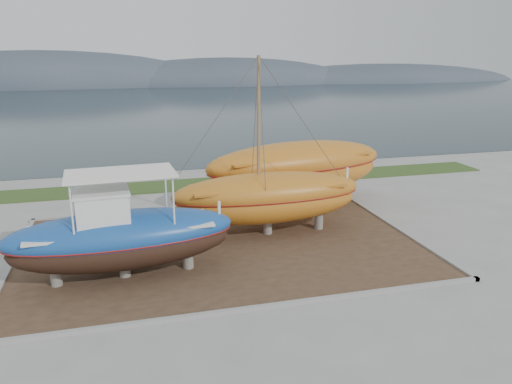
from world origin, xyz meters
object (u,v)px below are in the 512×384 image
object	(u,v)px
blue_caique	(121,226)
white_dinghy	(102,241)
orange_sailboat	(268,149)
orange_bare_hull	(297,175)

from	to	relation	value
blue_caique	white_dinghy	distance (m)	3.21
white_dinghy	orange_sailboat	size ratio (longest dim) A/B	0.41
white_dinghy	orange_sailboat	distance (m)	8.71
orange_bare_hull	orange_sailboat	bearing A→B (deg)	-135.65
blue_caique	orange_bare_hull	world-z (taller)	blue_caique
white_dinghy	orange_bare_hull	size ratio (longest dim) A/B	0.35
blue_caique	white_dinghy	bearing A→B (deg)	105.75
blue_caique	orange_bare_hull	bearing A→B (deg)	33.06
blue_caique	orange_sailboat	xyz separation A→B (m)	(6.93, 3.22, 2.14)
orange_sailboat	orange_bare_hull	bearing A→B (deg)	54.17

